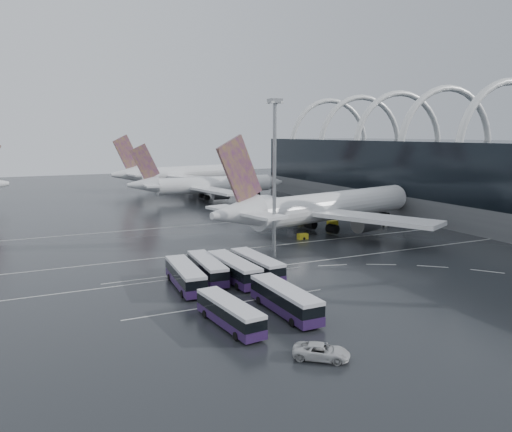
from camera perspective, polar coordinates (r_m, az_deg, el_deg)
name	(u,v)px	position (r m, az deg, el deg)	size (l,w,h in m)	color
ground	(320,257)	(90.52, 7.29, -4.71)	(420.00, 420.00, 0.00)	black
terminal	(478,176)	(144.21, 24.07, 4.18)	(42.00, 160.00, 34.90)	#57585C
lane_marking_near	(326,260)	(88.89, 7.98, -4.99)	(120.00, 0.25, 0.01)	beige
lane_marking_mid	(287,244)	(100.55, 3.61, -3.22)	(120.00, 0.25, 0.01)	beige
lane_marking_far	(234,222)	(125.31, -2.57, -0.69)	(120.00, 0.25, 0.01)	beige
bus_bay_line_south	(230,304)	(66.20, -3.02, -9.98)	(28.00, 0.25, 0.01)	beige
bus_bay_line_north	(192,273)	(80.56, -7.37, -6.49)	(28.00, 0.25, 0.01)	beige
airliner_main	(325,208)	(113.56, 7.92, 0.96)	(63.68, 55.04, 21.79)	white
airliner_gate_b	(207,186)	(168.14, -5.64, 3.48)	(54.35, 48.96, 18.91)	white
airliner_gate_c	(180,174)	(206.77, -8.71, 4.71)	(60.30, 54.74, 21.62)	white
bus_row_near_a	(185,275)	(72.94, -8.11, -6.74)	(3.85, 13.47, 3.28)	#2E143E
bus_row_near_b	(207,268)	(76.58, -5.60, -5.95)	(3.64, 12.97, 3.16)	#2E143E
bus_row_near_c	(234,269)	(75.45, -2.57, -6.07)	(3.61, 13.72, 3.35)	#2E143E
bus_row_near_d	(257,265)	(77.96, 0.10, -5.61)	(3.58, 13.14, 3.20)	#2E143E
bus_row_far_a	(230,313)	(58.42, -3.03, -10.96)	(3.95, 12.37, 2.99)	#2E143E
bus_row_far_c	(285,299)	(62.43, 3.33, -9.44)	(3.39, 13.44, 3.30)	#2E143E
van_curve_a	(321,351)	(51.24, 7.49, -15.10)	(2.59, 5.62, 1.56)	silver
floodlight_mast	(275,157)	(92.20, 2.13, 6.76)	(2.16, 2.16, 28.17)	gray
gse_cart_belly_a	(332,224)	(120.81, 8.73, -0.86)	(2.43, 1.43, 1.32)	gold
gse_cart_belly_b	(357,221)	(126.51, 11.52, -0.53)	(2.02, 1.19, 1.10)	slate
gse_cart_belly_c	(303,236)	(105.41, 5.35, -2.33)	(2.14, 1.26, 1.17)	gold
gse_cart_belly_d	(381,224)	(122.45, 14.14, -0.89)	(2.46, 1.46, 1.34)	slate
gse_cart_belly_e	(302,220)	(125.88, 5.31, -0.42)	(2.08, 1.23, 1.13)	gold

